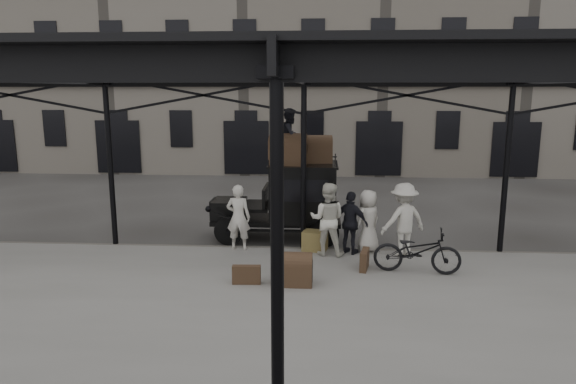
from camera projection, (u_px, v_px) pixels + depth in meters
The scene contains 18 objects.
ground at pixel (300, 281), 11.42m from camera, with size 120.00×120.00×0.00m, color #383533.
platform at pixel (295, 317), 9.45m from camera, with size 28.00×8.00×0.15m, color slate.
canopy at pixel (297, 65), 8.84m from camera, with size 22.50×9.00×4.74m.
building_frontage at pixel (314, 36), 27.66m from camera, with size 64.00×8.00×14.00m, color slate.
taxi at pixel (292, 198), 14.40m from camera, with size 3.65×1.55×2.18m.
porter_left at pixel (238, 217), 13.05m from camera, with size 0.62×0.40×1.69m, color beige.
porter_midleft at pixel (327, 219), 12.63m from camera, with size 0.88×0.69×1.81m, color beige.
porter_centre at pixel (368, 221), 12.90m from camera, with size 0.78×0.50×1.59m, color beige.
porter_official at pixel (351, 223), 12.71m from camera, with size 0.93×0.39×1.58m, color black.
porter_right at pixel (403, 220), 12.53m from camera, with size 1.18×0.68×1.83m, color beige.
bicycle at pixel (417, 251), 11.43m from camera, with size 0.67×1.91×1.01m, color black.
porter_roof at pixel (291, 136), 13.97m from camera, with size 0.74×0.57×1.52m, color black.
steamer_trunk_roof_near at pixel (288, 152), 13.90m from camera, with size 0.97×0.60×0.71m, color #402A1E, non-canonical shape.
steamer_trunk_roof_far at pixel (316, 151), 14.30m from camera, with size 0.87×0.53×0.64m, color #402A1E, non-canonical shape.
steamer_trunk_platform at pixel (293, 271), 10.78m from camera, with size 0.80×0.49×0.58m, color #402A1E, non-canonical shape.
wicker_hamper at pixel (315, 241), 13.09m from camera, with size 0.60×0.45×0.50m, color olive.
suitcase_upright at pixel (365, 260), 11.70m from camera, with size 0.15×0.60×0.45m, color #402A1E.
suitcase_flat at pixel (246, 275), 10.82m from camera, with size 0.60×0.15×0.40m, color #402A1E.
Camera 1 is at (0.43, -10.80, 4.19)m, focal length 32.00 mm.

